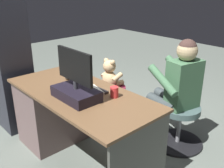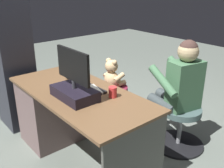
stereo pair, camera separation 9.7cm
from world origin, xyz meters
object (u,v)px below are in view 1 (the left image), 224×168
(computer_mouse, at_px, (69,77))
(tv_remote, at_px, (58,87))
(cup, at_px, (114,92))
(office_chair_teddy, at_px, (110,102))
(desk, at_px, (58,110))
(person, at_px, (176,84))
(visitor_chair, at_px, (179,124))
(teddy_bear, at_px, (110,74))
(keyboard, at_px, (88,88))
(monitor, at_px, (76,87))

(computer_mouse, distance_m, tv_remote, 0.24)
(cup, bearing_deg, office_chair_teddy, -39.28)
(office_chair_teddy, bearing_deg, tv_remote, 103.40)
(desk, xyz_separation_m, person, (-0.79, -0.90, 0.29))
(cup, relative_size, visitor_chair, 0.17)
(office_chair_teddy, relative_size, person, 0.46)
(tv_remote, distance_m, teddy_bear, 0.86)
(computer_mouse, distance_m, cup, 0.62)
(cup, bearing_deg, computer_mouse, 3.25)
(computer_mouse, bearing_deg, visitor_chair, -135.51)
(teddy_bear, bearing_deg, visitor_chair, -168.80)
(keyboard, xyz_separation_m, teddy_bear, (0.40, -0.64, -0.13))
(office_chair_teddy, distance_m, visitor_chair, 0.90)
(monitor, height_order, person, monitor)
(cup, distance_m, visitor_chair, 0.94)
(teddy_bear, relative_size, person, 0.31)
(desk, bearing_deg, monitor, 168.68)
(desk, relative_size, teddy_bear, 4.31)
(computer_mouse, relative_size, person, 0.08)
(keyboard, distance_m, teddy_bear, 0.76)
(tv_remote, xyz_separation_m, person, (-0.61, -0.98, -0.06))
(visitor_chair, xyz_separation_m, person, (0.08, 0.02, 0.43))
(desk, bearing_deg, person, -131.27)
(monitor, height_order, tv_remote, monitor)
(computer_mouse, relative_size, office_chair_teddy, 0.18)
(keyboard, relative_size, teddy_bear, 1.20)
(keyboard, xyz_separation_m, tv_remote, (0.21, 0.19, -0.00))
(teddy_bear, bearing_deg, person, -168.87)
(visitor_chair, bearing_deg, office_chair_teddy, 11.96)
(tv_remote, xyz_separation_m, office_chair_teddy, (0.19, -0.81, -0.49))
(desk, relative_size, tv_remote, 10.04)
(computer_mouse, height_order, teddy_bear, teddy_bear)
(cup, xyz_separation_m, office_chair_teddy, (0.70, -0.57, -0.53))
(office_chair_teddy, height_order, teddy_bear, teddy_bear)
(desk, xyz_separation_m, teddy_bear, (0.02, -0.74, 0.21))
(desk, bearing_deg, cup, -166.94)
(desk, distance_m, cup, 0.80)
(monitor, height_order, computer_mouse, monitor)
(keyboard, height_order, visitor_chair, keyboard)
(computer_mouse, xyz_separation_m, office_chair_teddy, (0.08, -0.60, -0.50))
(monitor, height_order, teddy_bear, monitor)
(cup, bearing_deg, monitor, 53.44)
(desk, relative_size, visitor_chair, 2.88)
(computer_mouse, height_order, visitor_chair, computer_mouse)
(keyboard, height_order, person, person)
(monitor, xyz_separation_m, tv_remote, (0.31, -0.02, -0.10))
(tv_remote, bearing_deg, monitor, 164.64)
(visitor_chair, bearing_deg, tv_remote, 55.32)
(desk, xyz_separation_m, office_chair_teddy, (0.02, -0.73, -0.15))
(keyboard, distance_m, cup, 0.31)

